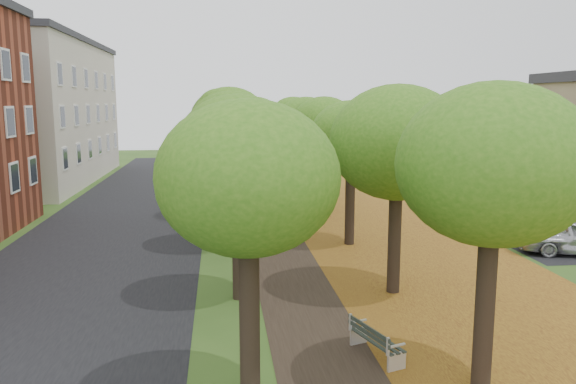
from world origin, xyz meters
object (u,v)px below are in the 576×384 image
object	(u,v)px
car_silver	(575,236)
car_grey	(501,206)
bench	(375,340)
car_red	(501,210)
car_white	(474,198)

from	to	relation	value
car_silver	car_grey	distance (m)	6.70
car_silver	bench	bearing A→B (deg)	143.89
car_silver	car_grey	size ratio (longest dim) A/B	0.97
car_red	bench	bearing A→B (deg)	129.72
car_white	car_silver	bearing A→B (deg)	-160.47
bench	car_silver	world-z (taller)	car_silver
car_grey	car_white	xyz separation A→B (m)	(-0.43, 2.10, 0.08)
car_silver	car_white	bearing A→B (deg)	16.51
car_silver	car_white	size ratio (longest dim) A/B	0.82
car_silver	car_white	world-z (taller)	car_silver
car_red	car_white	distance (m)	2.89
car_grey	car_white	distance (m)	2.15
car_white	bench	bearing A→B (deg)	167.92
bench	car_red	size ratio (longest dim) A/B	0.47
car_grey	car_white	world-z (taller)	car_white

